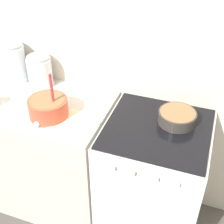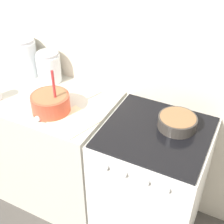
{
  "view_description": "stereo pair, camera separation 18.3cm",
  "coord_description": "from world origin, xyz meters",
  "px_view_note": "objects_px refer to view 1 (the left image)",
  "views": [
    {
      "loc": [
        0.54,
        -1.1,
        2.03
      ],
      "look_at": [
        0.05,
        0.29,
        0.95
      ],
      "focal_mm": 50.0,
      "sensor_mm": 36.0,
      "label": 1
    },
    {
      "loc": [
        0.71,
        -1.03,
        2.03
      ],
      "look_at": [
        0.05,
        0.29,
        0.95
      ],
      "focal_mm": 50.0,
      "sensor_mm": 36.0,
      "label": 2
    }
  ],
  "objects_px": {
    "baking_pan": "(177,117)",
    "stove": "(152,181)",
    "storage_jar_middle": "(40,73)",
    "storage_jar_left": "(15,65)",
    "mixing_bowl": "(48,107)"
  },
  "relations": [
    {
      "from": "baking_pan",
      "to": "stove",
      "type": "bearing_deg",
      "value": -136.09
    },
    {
      "from": "stove",
      "to": "storage_jar_middle",
      "type": "height_order",
      "value": "storage_jar_middle"
    },
    {
      "from": "storage_jar_left",
      "to": "mixing_bowl",
      "type": "bearing_deg",
      "value": -35.69
    },
    {
      "from": "mixing_bowl",
      "to": "baking_pan",
      "type": "height_order",
      "value": "mixing_bowl"
    },
    {
      "from": "mixing_bowl",
      "to": "storage_jar_middle",
      "type": "height_order",
      "value": "mixing_bowl"
    },
    {
      "from": "storage_jar_middle",
      "to": "stove",
      "type": "bearing_deg",
      "value": -12.68
    },
    {
      "from": "stove",
      "to": "baking_pan",
      "type": "xyz_separation_m",
      "value": [
        0.09,
        0.09,
        0.49
      ]
    },
    {
      "from": "baking_pan",
      "to": "storage_jar_left",
      "type": "height_order",
      "value": "storage_jar_left"
    },
    {
      "from": "stove",
      "to": "storage_jar_left",
      "type": "height_order",
      "value": "storage_jar_left"
    },
    {
      "from": "mixing_bowl",
      "to": "storage_jar_middle",
      "type": "bearing_deg",
      "value": 126.72
    },
    {
      "from": "stove",
      "to": "baking_pan",
      "type": "distance_m",
      "value": 0.51
    },
    {
      "from": "storage_jar_middle",
      "to": "baking_pan",
      "type": "bearing_deg",
      "value": -6.47
    },
    {
      "from": "baking_pan",
      "to": "storage_jar_middle",
      "type": "relative_size",
      "value": 1.03
    },
    {
      "from": "baking_pan",
      "to": "storage_jar_left",
      "type": "bearing_deg",
      "value": 174.62
    },
    {
      "from": "storage_jar_middle",
      "to": "storage_jar_left",
      "type": "bearing_deg",
      "value": 180.0
    }
  ]
}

